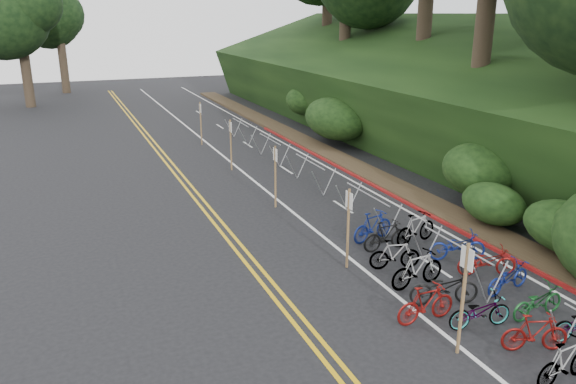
{
  "coord_description": "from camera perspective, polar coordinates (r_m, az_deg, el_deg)",
  "views": [
    {
      "loc": [
        -6.97,
        -8.7,
        7.38
      ],
      "look_at": [
        0.26,
        8.87,
        1.3
      ],
      "focal_mm": 35.0,
      "sensor_mm": 36.0,
      "label": 1
    }
  ],
  "objects": [
    {
      "name": "signpost_near",
      "position": [
        13.09,
        17.4,
        -9.69
      ],
      "size": [
        0.08,
        0.4,
        2.69
      ],
      "color": "brown",
      "rests_on": "ground"
    },
    {
      "name": "red_curb",
      "position": [
        25.35,
        8.71,
        0.72
      ],
      "size": [
        0.25,
        28.0,
        0.1
      ],
      "primitive_type": "cube",
      "color": "maroon",
      "rests_on": "ground"
    },
    {
      "name": "ground",
      "position": [
        13.37,
        14.15,
        -16.37
      ],
      "size": [
        120.0,
        120.0,
        0.0
      ],
      "primitive_type": "plane",
      "color": "black",
      "rests_on": "ground"
    },
    {
      "name": "bike_racks_rest",
      "position": [
        24.76,
        2.23,
        2.44
      ],
      "size": [
        1.14,
        23.0,
        1.17
      ],
      "color": "#94969A",
      "rests_on": "ground"
    },
    {
      "name": "signposts_rest",
      "position": [
        24.66,
        -3.82,
        3.74
      ],
      "size": [
        0.08,
        18.4,
        2.5
      ],
      "color": "brown",
      "rests_on": "ground"
    },
    {
      "name": "embankment",
      "position": [
        34.49,
        13.37,
        9.24
      ],
      "size": [
        14.3,
        48.14,
        9.11
      ],
      "color": "black",
      "rests_on": "ground"
    },
    {
      "name": "bike_front",
      "position": [
        14.59,
        13.84,
        -10.95
      ],
      "size": [
        0.51,
        1.68,
        1.0
      ],
      "primitive_type": "imported",
      "rotation": [
        0.0,
        0.0,
        1.59
      ],
      "color": "maroon",
      "rests_on": "ground"
    },
    {
      "name": "road_markings",
      "position": [
        21.58,
        -0.33,
        -2.25
      ],
      "size": [
        7.47,
        80.0,
        0.01
      ],
      "color": "gold",
      "rests_on": "ground"
    },
    {
      "name": "bike_valet",
      "position": [
        16.01,
        19.42,
        -8.9
      ],
      "size": [
        3.4,
        11.29,
        1.08
      ],
      "color": "slate",
      "rests_on": "ground"
    }
  ]
}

